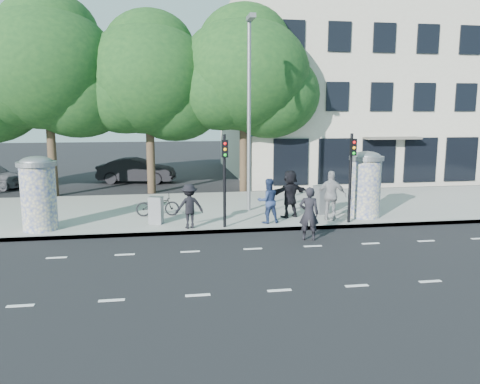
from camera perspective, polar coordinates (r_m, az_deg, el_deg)
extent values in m
plane|color=black|center=(13.77, 2.63, -8.59)|extent=(120.00, 120.00, 0.00)
cube|color=gray|center=(20.92, -1.48, -2.05)|extent=(40.00, 8.00, 0.15)
cube|color=slate|center=(17.11, 0.25, -4.69)|extent=(40.00, 0.10, 0.16)
cube|color=silver|center=(11.75, 4.83, -11.86)|extent=(32.00, 0.12, 0.01)
cube|color=silver|center=(15.08, 1.56, -6.94)|extent=(32.00, 0.12, 0.01)
cylinder|color=beige|center=(18.15, -23.32, -0.69)|extent=(1.20, 1.20, 2.30)
cylinder|color=slate|center=(17.99, -23.58, 3.16)|extent=(1.36, 1.36, 0.16)
ellipsoid|color=slate|center=(17.98, -23.60, 3.42)|extent=(1.10, 1.10, 0.38)
cylinder|color=beige|center=(19.43, 15.02, 0.40)|extent=(1.20, 1.20, 2.30)
cylinder|color=slate|center=(19.27, 15.18, 4.01)|extent=(1.36, 1.36, 0.16)
ellipsoid|color=slate|center=(19.27, 15.19, 4.24)|extent=(1.10, 1.10, 0.38)
cylinder|color=black|center=(16.97, -1.91, 1.31)|extent=(0.11, 0.11, 3.40)
cube|color=black|center=(16.66, -1.85, 5.30)|extent=(0.22, 0.14, 0.62)
cylinder|color=black|center=(18.18, 13.29, 1.61)|extent=(0.11, 0.11, 3.40)
cube|color=black|center=(17.89, 13.65, 5.34)|extent=(0.22, 0.14, 0.62)
cylinder|color=slate|center=(19.82, 1.10, 9.18)|extent=(0.16, 0.16, 8.00)
cube|color=slate|center=(19.78, 1.36, 20.54)|extent=(0.25, 0.90, 0.18)
cylinder|color=#38281C|center=(26.05, -21.96, 4.65)|extent=(0.44, 0.44, 4.73)
ellipsoid|color=#143917|center=(26.08, -22.55, 13.76)|extent=(7.20, 7.20, 6.12)
cylinder|color=#38281C|center=(25.62, -10.85, 4.75)|extent=(0.44, 0.44, 4.41)
ellipsoid|color=#143917|center=(25.59, -11.13, 13.41)|extent=(6.80, 6.80, 5.78)
cylinder|color=#38281C|center=(25.53, 0.45, 5.10)|extent=(0.44, 0.44, 4.59)
ellipsoid|color=#143917|center=(25.54, 0.46, 14.15)|extent=(7.00, 7.00, 5.95)
cube|color=#BBB19D|center=(35.98, 15.45, 11.98)|extent=(20.00, 15.00, 12.00)
cube|color=black|center=(29.33, 21.12, 3.68)|extent=(18.00, 0.10, 2.60)
cube|color=#59544C|center=(27.98, 18.07, 6.27)|extent=(3.20, 0.90, 0.12)
cube|color=#194C8C|center=(25.81, 2.60, 7.16)|extent=(1.60, 0.06, 0.30)
imported|color=navy|center=(17.78, 3.44, -1.08)|extent=(0.92, 0.76, 1.71)
imported|color=black|center=(17.06, -6.21, -1.72)|extent=(1.15, 0.81, 1.63)
imported|color=gray|center=(18.51, 11.08, -0.45)|extent=(1.29, 0.98, 1.95)
imported|color=black|center=(18.82, 6.11, -0.21)|extent=(1.88, 1.21, 1.91)
imported|color=black|center=(16.08, 8.40, -2.63)|extent=(0.76, 0.60, 1.84)
imported|color=black|center=(19.30, -10.01, -1.57)|extent=(0.61, 1.74, 0.91)
cube|color=gray|center=(17.98, -10.21, -2.20)|extent=(0.58, 0.50, 1.04)
cube|color=gray|center=(19.68, 9.87, -0.92)|extent=(0.70, 0.62, 1.21)
imported|color=black|center=(29.79, -12.50, 2.58)|extent=(2.47, 4.90, 1.54)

